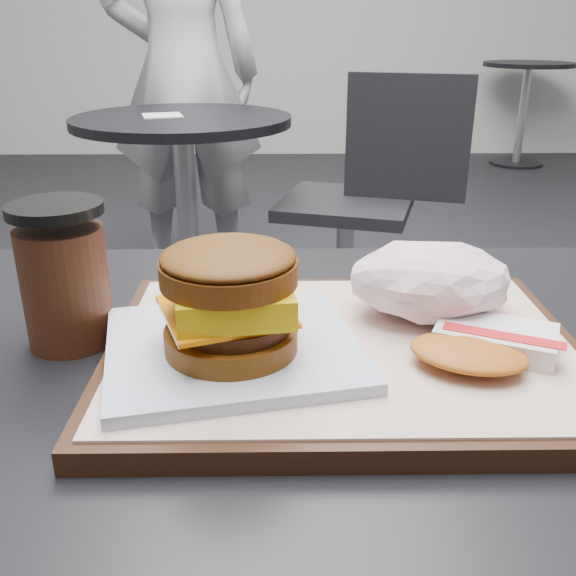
# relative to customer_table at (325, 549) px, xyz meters

# --- Properties ---
(customer_table) EXTENTS (0.80, 0.60, 0.77)m
(customer_table) POSITION_rel_customer_table_xyz_m (0.00, 0.00, 0.00)
(customer_table) COLOR #A5A5AA
(customer_table) RESTS_ON ground
(serving_tray) EXTENTS (0.38, 0.28, 0.02)m
(serving_tray) POSITION_rel_customer_table_xyz_m (0.01, 0.01, 0.20)
(serving_tray) COLOR black
(serving_tray) RESTS_ON customer_table
(breakfast_sandwich) EXTENTS (0.22, 0.21, 0.09)m
(breakfast_sandwich) POSITION_rel_customer_table_xyz_m (-0.08, -0.01, 0.24)
(breakfast_sandwich) COLOR white
(breakfast_sandwich) RESTS_ON serving_tray
(hash_brown) EXTENTS (0.13, 0.12, 0.02)m
(hash_brown) POSITION_rel_customer_table_xyz_m (0.12, -0.01, 0.22)
(hash_brown) COLOR white
(hash_brown) RESTS_ON serving_tray
(crumpled_wrapper) EXTENTS (0.14, 0.11, 0.06)m
(crumpled_wrapper) POSITION_rel_customer_table_xyz_m (0.09, 0.07, 0.24)
(crumpled_wrapper) COLOR white
(crumpled_wrapper) RESTS_ON serving_tray
(coffee_cup) EXTENTS (0.08, 0.08, 0.12)m
(coffee_cup) POSITION_rel_customer_table_xyz_m (-0.22, 0.06, 0.24)
(coffee_cup) COLOR #3C1B0E
(coffee_cup) RESTS_ON customer_table
(neighbor_table) EXTENTS (0.70, 0.70, 0.75)m
(neighbor_table) POSITION_rel_customer_table_xyz_m (-0.35, 1.65, -0.03)
(neighbor_table) COLOR black
(neighbor_table) RESTS_ON ground
(napkin) EXTENTS (0.15, 0.15, 0.00)m
(napkin) POSITION_rel_customer_table_xyz_m (-0.41, 1.64, 0.17)
(napkin) COLOR silver
(napkin) RESTS_ON neighbor_table
(neighbor_chair) EXTENTS (0.65, 0.52, 0.88)m
(neighbor_chair) POSITION_rel_customer_table_xyz_m (0.25, 1.64, -0.07)
(neighbor_chair) COLOR #A3A3A8
(neighbor_chair) RESTS_ON ground
(patron) EXTENTS (0.62, 0.41, 1.68)m
(patron) POSITION_rel_customer_table_xyz_m (-0.42, 2.22, 0.26)
(patron) COLOR silver
(patron) RESTS_ON ground
(bg_table_far) EXTENTS (0.66, 0.66, 0.75)m
(bg_table_far) POSITION_rel_customer_table_xyz_m (1.80, 4.50, -0.02)
(bg_table_far) COLOR black
(bg_table_far) RESTS_ON ground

